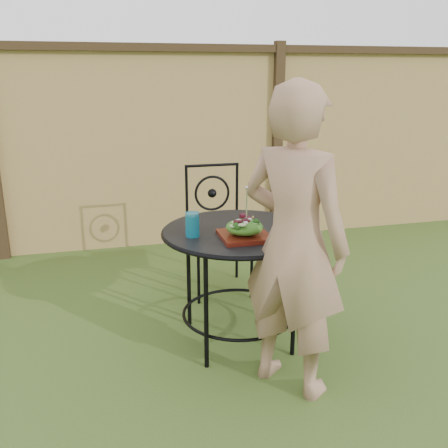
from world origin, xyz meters
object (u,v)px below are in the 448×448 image
at_px(salad_plate, 244,236).
at_px(diner, 294,244).
at_px(patio_chair, 217,226).
at_px(patio_table, 239,252).

bearing_deg(salad_plate, diner, -67.31).
relative_size(patio_chair, salad_plate, 3.52).
relative_size(patio_table, patio_chair, 0.97).
bearing_deg(patio_chair, salad_plate, -94.54).
xyz_separation_m(patio_table, patio_chair, (0.06, 0.81, -0.08)).
height_order(diner, salad_plate, diner).
xyz_separation_m(patio_chair, salad_plate, (-0.08, -0.97, 0.23)).
height_order(patio_table, salad_plate, salad_plate).
bearing_deg(diner, salad_plate, -15.53).
bearing_deg(salad_plate, patio_chair, 85.46).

